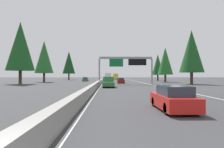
{
  "coord_description": "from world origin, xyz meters",
  "views": [
    {
      "loc": [
        -2.83,
        -1.69,
        2.08
      ],
      "look_at": [
        63.32,
        -3.07,
        2.56
      ],
      "focal_mm": 31.89,
      "sensor_mm": 36.0,
      "label": 1
    }
  ],
  "objects_px": {
    "pickup_near_center": "(108,82)",
    "box_truck_far_right": "(115,76)",
    "sedan_mid_center": "(121,81)",
    "sedan_far_left": "(173,99)",
    "conifer_right_mid": "(165,61)",
    "conifer_left_near": "(20,46)",
    "conifer_left_far": "(69,63)",
    "oncoming_near": "(85,79)",
    "conifer_right_near": "(192,51)",
    "sedan_mid_left": "(108,78)",
    "conifer_right_far": "(158,65)",
    "minivan_mid_right": "(108,77)",
    "conifer_left_mid": "(44,57)",
    "sign_gantry_overhead": "(126,62)",
    "bus_far_center": "(108,76)"
  },
  "relations": [
    {
      "from": "sedan_far_left",
      "to": "minivan_mid_right",
      "type": "height_order",
      "value": "minivan_mid_right"
    },
    {
      "from": "oncoming_near",
      "to": "conifer_left_near",
      "type": "xyz_separation_m",
      "value": [
        -24.03,
        12.6,
        8.28
      ]
    },
    {
      "from": "conifer_right_far",
      "to": "conifer_left_mid",
      "type": "distance_m",
      "value": 43.23
    },
    {
      "from": "conifer_right_mid",
      "to": "conifer_left_mid",
      "type": "bearing_deg",
      "value": 88.78
    },
    {
      "from": "sedan_mid_center",
      "to": "conifer_right_mid",
      "type": "bearing_deg",
      "value": -61.1
    },
    {
      "from": "minivan_mid_right",
      "to": "oncoming_near",
      "type": "bearing_deg",
      "value": 172.42
    },
    {
      "from": "pickup_near_center",
      "to": "conifer_right_far",
      "type": "xyz_separation_m",
      "value": [
        43.36,
        -19.83,
        5.46
      ]
    },
    {
      "from": "minivan_mid_right",
      "to": "bus_far_center",
      "type": "height_order",
      "value": "bus_far_center"
    },
    {
      "from": "sedan_mid_center",
      "to": "conifer_left_far",
      "type": "bearing_deg",
      "value": 27.73
    },
    {
      "from": "sedan_far_left",
      "to": "sedan_mid_left",
      "type": "xyz_separation_m",
      "value": [
        112.2,
        3.63,
        0.0
      ]
    },
    {
      "from": "minivan_mid_right",
      "to": "pickup_near_center",
      "type": "bearing_deg",
      "value": -179.9
    },
    {
      "from": "sedan_far_left",
      "to": "sedan_mid_center",
      "type": "height_order",
      "value": "same"
    },
    {
      "from": "conifer_right_far",
      "to": "conifer_left_far",
      "type": "height_order",
      "value": "conifer_left_far"
    },
    {
      "from": "bus_far_center",
      "to": "sedan_mid_left",
      "type": "relative_size",
      "value": 2.61
    },
    {
      "from": "conifer_right_mid",
      "to": "conifer_left_far",
      "type": "bearing_deg",
      "value": 46.78
    },
    {
      "from": "pickup_near_center",
      "to": "sedan_mid_center",
      "type": "xyz_separation_m",
      "value": [
        17.36,
        -3.36,
        -0.23
      ]
    },
    {
      "from": "conifer_left_near",
      "to": "conifer_left_far",
      "type": "distance_m",
      "value": 47.61
    },
    {
      "from": "sedan_mid_left",
      "to": "conifer_right_far",
      "type": "height_order",
      "value": "conifer_right_far"
    },
    {
      "from": "conifer_right_near",
      "to": "sign_gantry_overhead",
      "type": "bearing_deg",
      "value": 88.49
    },
    {
      "from": "conifer_right_near",
      "to": "conifer_right_mid",
      "type": "distance_m",
      "value": 14.96
    },
    {
      "from": "sedan_far_left",
      "to": "minivan_mid_right",
      "type": "xyz_separation_m",
      "value": [
        119.08,
        3.96,
        0.27
      ]
    },
    {
      "from": "sedan_mid_center",
      "to": "conifer_right_far",
      "type": "height_order",
      "value": "conifer_right_far"
    },
    {
      "from": "conifer_left_near",
      "to": "conifer_left_mid",
      "type": "distance_m",
      "value": 14.44
    },
    {
      "from": "sedan_far_left",
      "to": "sedan_mid_left",
      "type": "height_order",
      "value": "same"
    },
    {
      "from": "sedan_mid_left",
      "to": "conifer_left_far",
      "type": "xyz_separation_m",
      "value": [
        -29.32,
        18.8,
        7.53
      ]
    },
    {
      "from": "box_truck_far_right",
      "to": "conifer_left_mid",
      "type": "height_order",
      "value": "conifer_left_mid"
    },
    {
      "from": "sedan_mid_center",
      "to": "oncoming_near",
      "type": "bearing_deg",
      "value": 32.08
    },
    {
      "from": "sign_gantry_overhead",
      "to": "pickup_near_center",
      "type": "relative_size",
      "value": 2.26
    },
    {
      "from": "bus_far_center",
      "to": "conifer_right_mid",
      "type": "height_order",
      "value": "conifer_right_mid"
    },
    {
      "from": "sedan_mid_center",
      "to": "oncoming_near",
      "type": "distance_m",
      "value": 21.61
    },
    {
      "from": "sedan_far_left",
      "to": "box_truck_far_right",
      "type": "distance_m",
      "value": 87.28
    },
    {
      "from": "conifer_right_near",
      "to": "conifer_left_mid",
      "type": "distance_m",
      "value": 42.14
    },
    {
      "from": "oncoming_near",
      "to": "conifer_left_mid",
      "type": "bearing_deg",
      "value": -50.21
    },
    {
      "from": "sign_gantry_overhead",
      "to": "sedan_mid_center",
      "type": "relative_size",
      "value": 2.88
    },
    {
      "from": "conifer_left_far",
      "to": "conifer_right_mid",
      "type": "bearing_deg",
      "value": -133.22
    },
    {
      "from": "minivan_mid_right",
      "to": "conifer_left_near",
      "type": "height_order",
      "value": "conifer_left_near"
    },
    {
      "from": "oncoming_near",
      "to": "conifer_left_near",
      "type": "relative_size",
      "value": 0.3
    },
    {
      "from": "bus_far_center",
      "to": "sedan_far_left",
      "type": "bearing_deg",
      "value": -177.1
    },
    {
      "from": "sedan_mid_center",
      "to": "minivan_mid_right",
      "type": "height_order",
      "value": "minivan_mid_right"
    },
    {
      "from": "bus_far_center",
      "to": "conifer_left_mid",
      "type": "bearing_deg",
      "value": 143.11
    },
    {
      "from": "sedan_far_left",
      "to": "conifer_right_mid",
      "type": "relative_size",
      "value": 0.41
    },
    {
      "from": "pickup_near_center",
      "to": "box_truck_far_right",
      "type": "distance_m",
      "value": 63.7
    },
    {
      "from": "oncoming_near",
      "to": "conifer_right_mid",
      "type": "height_order",
      "value": "conifer_right_mid"
    },
    {
      "from": "sign_gantry_overhead",
      "to": "conifer_left_far",
      "type": "distance_m",
      "value": 53.61
    },
    {
      "from": "sedan_far_left",
      "to": "minivan_mid_right",
      "type": "distance_m",
      "value": 119.14
    },
    {
      "from": "minivan_mid_right",
      "to": "sedan_mid_left",
      "type": "xyz_separation_m",
      "value": [
        -6.88,
        -0.33,
        -0.27
      ]
    },
    {
      "from": "sedan_far_left",
      "to": "pickup_near_center",
      "type": "bearing_deg",
      "value": 9.11
    },
    {
      "from": "sedan_far_left",
      "to": "conifer_right_mid",
      "type": "xyz_separation_m",
      "value": [
        48.88,
        -13.75,
        5.82
      ]
    },
    {
      "from": "conifer_left_near",
      "to": "minivan_mid_right",
      "type": "bearing_deg",
      "value": -13.79
    },
    {
      "from": "minivan_mid_right",
      "to": "conifer_right_near",
      "type": "xyz_separation_m",
      "value": [
        -84.99,
        -19.58,
        6.77
      ]
    }
  ]
}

